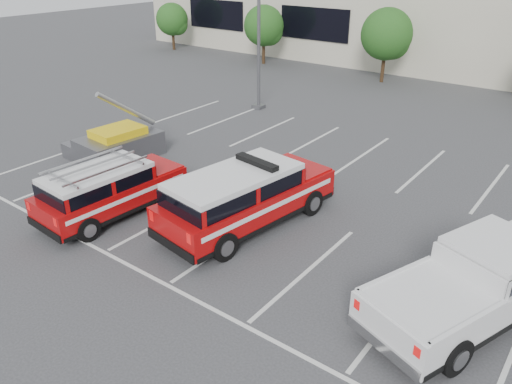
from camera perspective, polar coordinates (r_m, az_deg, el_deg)
ground at (r=15.70m, az=-2.58°, el=-5.63°), size 120.00×120.00×0.00m
stall_markings at (r=18.93m, az=6.09°, el=0.15°), size 23.00×15.00×0.01m
convention_building at (r=43.05m, az=27.23°, el=18.77°), size 60.00×16.99×13.20m
tree_far_left at (r=46.86m, az=-9.45°, el=18.77°), size 2.77×2.77×3.99m
tree_left at (r=40.29m, az=1.04°, el=18.32°), size 3.07×3.07×4.42m
tree_mid_left at (r=35.36m, az=14.85°, el=16.85°), size 3.37×3.37×4.85m
light_pole_left at (r=27.90m, az=0.32°, el=19.83°), size 0.90×0.60×10.24m
fire_chief_suv at (r=16.15m, az=-1.22°, el=-1.00°), size 3.13×6.45×2.18m
white_pickup at (r=13.58m, az=24.00°, el=-9.95°), size 4.22×6.64×1.93m
ladder_suv at (r=17.58m, az=-16.39°, el=-0.11°), size 2.26×5.15×1.99m
utility_rig at (r=22.46m, az=-15.64°, el=5.25°), size 3.27×3.70×3.06m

